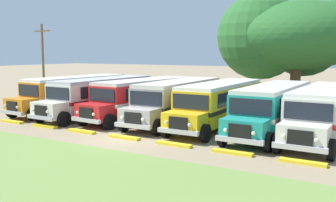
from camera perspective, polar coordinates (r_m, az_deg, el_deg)
The scene contains 18 objects.
ground_plane at distance 21.47m, azimuth -6.86°, elevation -5.69°, with size 220.00×220.00×0.00m, color #937F60.
foreground_grass_strip at distance 16.57m, azimuth -22.38°, elevation -10.09°, with size 80.00×10.20×0.01m, color olive.
parked_bus_slot_0 at distance 32.29m, azimuth -13.86°, elevation 1.33°, with size 3.17×10.91×2.82m.
parked_bus_slot_1 at distance 29.83m, azimuth -9.94°, elevation 0.96°, with size 2.96×10.87×2.82m.
parked_bus_slot_2 at distance 28.35m, azimuth -3.72°, elevation 0.74°, with size 3.29×10.93×2.82m.
parked_bus_slot_3 at distance 26.77m, azimuth 1.52°, elevation 0.36°, with size 3.05×10.89×2.82m.
parked_bus_slot_4 at distance 25.31m, azimuth 7.73°, elevation -0.10°, with size 2.79×10.85×2.82m.
parked_bus_slot_5 at distance 23.89m, azimuth 15.37°, elevation -0.73°, with size 2.69×10.84×2.82m.
parked_bus_slot_6 at distance 23.31m, azimuth 22.18°, elevation -1.20°, with size 2.81×10.85×2.82m.
curb_wheelstop_0 at distance 28.38m, azimuth -22.22°, elevation -2.86°, with size 2.00×0.36×0.15m, color yellow.
curb_wheelstop_1 at distance 25.93m, azimuth -17.93°, elevation -3.58°, with size 2.00×0.36×0.15m, color yellow.
curb_wheelstop_2 at distance 23.65m, azimuth -12.76°, elevation -4.43°, with size 2.00×0.36×0.15m, color yellow.
curb_wheelstop_3 at distance 21.61m, azimuth -6.54°, elevation -5.40°, with size 2.00×0.36×0.15m, color yellow.
curb_wheelstop_4 at distance 19.88m, azimuth 0.89°, elevation -6.47°, with size 2.00×0.36×0.15m, color yellow.
curb_wheelstop_5 at distance 18.55m, azimuth 9.60°, elevation -7.58°, with size 2.00×0.36×0.15m, color yellow.
curb_wheelstop_6 at distance 17.70m, azimuth 19.43°, elevation -8.62°, with size 2.00×0.36×0.15m, color yellow.
broad_shade_tree at distance 37.48m, azimuth 18.04°, elevation 9.18°, with size 13.22×12.42×10.22m.
utility_pole at distance 34.80m, azimuth -18.11°, elevation 5.34°, with size 1.80×0.20×7.20m.
Camera 1 is at (12.79, -16.56, 4.79)m, focal length 40.90 mm.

